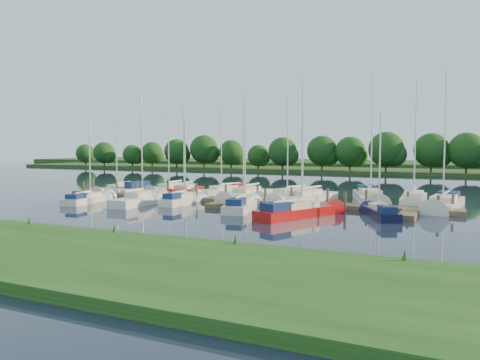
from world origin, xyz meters
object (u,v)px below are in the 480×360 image
at_px(motorboat, 136,190).
at_px(dock, 233,201).
at_px(sailboat_s_2, 183,201).
at_px(sailboat_n_5, 247,196).
at_px(sailboat_n_0, 118,190).

bearing_deg(motorboat, dock, 177.87).
distance_m(motorboat, sailboat_s_2, 12.12).
bearing_deg(sailboat_s_2, dock, 32.69).
xyz_separation_m(sailboat_n_5, sailboat_s_2, (-3.63, -6.42, 0.04)).
xyz_separation_m(dock, sailboat_n_0, (-17.19, 4.24, 0.07)).
bearing_deg(sailboat_n_0, motorboat, 171.90).
relative_size(sailboat_n_0, sailboat_s_2, 1.11).
bearing_deg(dock, sailboat_n_5, 95.05).
bearing_deg(dock, motorboat, 164.86).
relative_size(sailboat_n_0, motorboat, 1.60).
bearing_deg(sailboat_n_5, motorboat, 3.85).
bearing_deg(sailboat_s_2, sailboat_n_5, 61.69).
bearing_deg(dock, sailboat_n_0, 166.15).
xyz_separation_m(motorboat, sailboat_s_2, (10.34, -6.32, -0.03)).
relative_size(motorboat, sailboat_n_5, 0.51).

